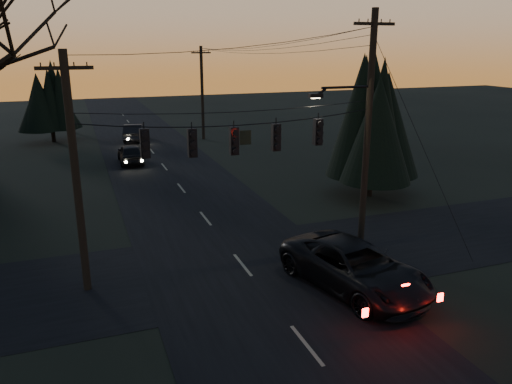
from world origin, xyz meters
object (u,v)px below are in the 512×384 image
object	(u,v)px
evergreen_right	(374,116)
suv_near	(355,267)
sedan_oncoming_a	(131,154)
utility_pole_far_l	(74,133)
utility_pole_right	(360,247)
utility_pole_left	(88,289)
utility_pole_far_r	(204,139)
sedan_oncoming_b	(134,132)

from	to	relation	value
evergreen_right	suv_near	size ratio (longest dim) A/B	1.34
evergreen_right	sedan_oncoming_a	size ratio (longest dim) A/B	1.91
evergreen_right	suv_near	distance (m)	12.74
utility_pole_far_l	sedan_oncoming_a	bearing A→B (deg)	-76.28
utility_pole_right	evergreen_right	distance (m)	9.38
utility_pole_left	utility_pole_far_r	xyz separation A→B (m)	(11.50, 28.00, 0.00)
evergreen_right	utility_pole_far_r	bearing A→B (deg)	102.31
suv_near	sedan_oncoming_b	size ratio (longest dim) A/B	1.32
sedan_oncoming_a	sedan_oncoming_b	bearing A→B (deg)	-97.03
utility_pole_far_l	evergreen_right	world-z (taller)	evergreen_right
utility_pole_left	utility_pole_far_l	xyz separation A→B (m)	(0.00, 36.00, 0.00)
utility_pole_far_r	evergreen_right	distance (m)	22.35
suv_near	sedan_oncoming_a	world-z (taller)	suv_near
utility_pole_right	utility_pole_far_l	xyz separation A→B (m)	(-11.50, 36.00, 0.00)
utility_pole_far_r	sedan_oncoming_a	world-z (taller)	utility_pole_far_r
utility_pole_left	utility_pole_far_r	world-z (taller)	same
utility_pole_far_l	sedan_oncoming_b	distance (m)	8.38
utility_pole_right	utility_pole_left	world-z (taller)	utility_pole_right
sedan_oncoming_b	utility_pole_far_r	bearing A→B (deg)	177.15
sedan_oncoming_b	evergreen_right	bearing A→B (deg)	125.92
suv_near	sedan_oncoming_a	bearing A→B (deg)	89.69
utility_pole_far_r	utility_pole_far_l	bearing A→B (deg)	145.18
suv_near	evergreen_right	bearing A→B (deg)	41.92
utility_pole_far_l	sedan_oncoming_a	xyz separation A→B (m)	(3.87, -15.85, 0.73)
utility_pole_right	evergreen_right	world-z (taller)	evergreen_right
utility_pole_left	evergreen_right	world-z (taller)	evergreen_right
utility_pole_left	sedan_oncoming_a	bearing A→B (deg)	79.12
sedan_oncoming_b	utility_pole_left	bearing A→B (deg)	90.25
utility_pole_right	evergreen_right	size ratio (longest dim) A/B	1.22
suv_near	utility_pole_right	bearing A→B (deg)	41.97
utility_pole_far_r	sedan_oncoming_a	distance (m)	10.97
utility_pole_left	evergreen_right	bearing A→B (deg)	22.39
utility_pole_left	evergreen_right	xyz separation A→B (m)	(16.16, 6.65, 4.70)
sedan_oncoming_a	suv_near	bearing A→B (deg)	103.90
utility_pole_left	sedan_oncoming_a	xyz separation A→B (m)	(3.87, 20.15, 0.73)
utility_pole_far_l	evergreen_right	distance (m)	33.83
utility_pole_left	sedan_oncoming_a	size ratio (longest dim) A/B	1.98
evergreen_right	sedan_oncoming_a	xyz separation A→B (m)	(-12.29, 13.49, -3.97)
utility_pole_far_l	evergreen_right	bearing A→B (deg)	-61.16
suv_near	utility_pole_far_l	bearing A→B (deg)	90.06
suv_near	sedan_oncoming_a	size ratio (longest dim) A/B	1.42
utility_pole_left	suv_near	world-z (taller)	utility_pole_left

